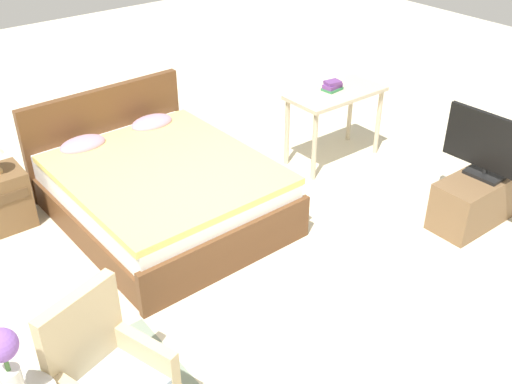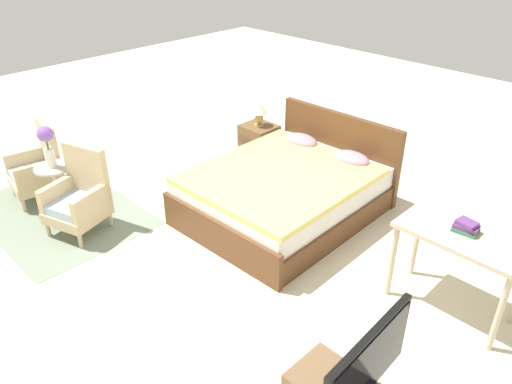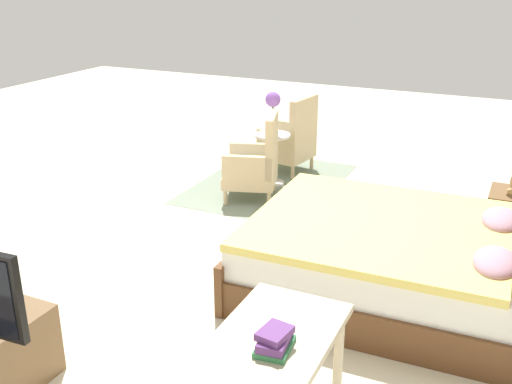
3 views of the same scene
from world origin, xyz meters
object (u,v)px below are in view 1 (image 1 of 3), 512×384
(flower_vase, at_px, (5,360))
(nightstand, at_px, (2,199))
(vanity_desk, at_px, (335,102))
(book_stack, at_px, (332,86))
(tv_flatscreen, at_px, (491,146))
(armchair_by_window_right, at_px, (109,379))
(tv_stand, at_px, (479,198))
(bed, at_px, (159,188))

(flower_vase, distance_m, nightstand, 2.72)
(nightstand, relative_size, vanity_desk, 0.52)
(vanity_desk, xyz_separation_m, book_stack, (-0.01, 0.05, 0.16))
(flower_vase, bearing_deg, tv_flatscreen, -0.30)
(vanity_desk, bearing_deg, book_stack, 102.39)
(armchair_by_window_right, xyz_separation_m, nightstand, (0.20, 2.54, -0.11))
(tv_flatscreen, xyz_separation_m, vanity_desk, (-0.20, 1.68, -0.11))
(tv_flatscreen, bearing_deg, tv_stand, -177.32)
(armchair_by_window_right, bearing_deg, book_stack, 26.29)
(armchair_by_window_right, bearing_deg, nightstand, 85.52)
(flower_vase, bearing_deg, bed, 44.23)
(nightstand, bearing_deg, vanity_desk, -15.66)
(book_stack, bearing_deg, armchair_by_window_right, -153.71)
(armchair_by_window_right, height_order, nightstand, armchair_by_window_right)
(bed, xyz_separation_m, vanity_desk, (2.04, -0.16, 0.36))
(tv_stand, bearing_deg, book_stack, 97.02)
(armchair_by_window_right, xyz_separation_m, tv_flatscreen, (3.63, -0.04, 0.38))
(tv_stand, bearing_deg, armchair_by_window_right, 179.34)
(flower_vase, height_order, book_stack, flower_vase)
(armchair_by_window_right, distance_m, tv_flatscreen, 3.65)
(armchair_by_window_right, height_order, flower_vase, flower_vase)
(vanity_desk, bearing_deg, bed, 175.46)
(bed, bearing_deg, tv_stand, -39.37)
(bed, height_order, vanity_desk, bed)
(tv_flatscreen, relative_size, vanity_desk, 0.83)
(tv_stand, distance_m, book_stack, 1.84)
(flower_vase, relative_size, nightstand, 0.88)
(bed, relative_size, vanity_desk, 2.06)
(bed, height_order, nightstand, bed)
(flower_vase, xyz_separation_m, tv_flatscreen, (4.12, -0.02, -0.12))
(flower_vase, distance_m, vanity_desk, 4.26)
(vanity_desk, bearing_deg, tv_flatscreen, -83.05)
(tv_flatscreen, relative_size, book_stack, 4.07)
(armchair_by_window_right, height_order, book_stack, armchair_by_window_right)
(tv_stand, relative_size, tv_flatscreen, 1.12)
(tv_stand, distance_m, tv_flatscreen, 0.53)
(armchair_by_window_right, distance_m, tv_stand, 3.63)
(nightstand, distance_m, tv_stand, 4.29)
(tv_stand, height_order, book_stack, book_stack)
(flower_vase, height_order, nightstand, flower_vase)
(bed, distance_m, tv_stand, 2.91)
(tv_flatscreen, bearing_deg, book_stack, 97.10)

